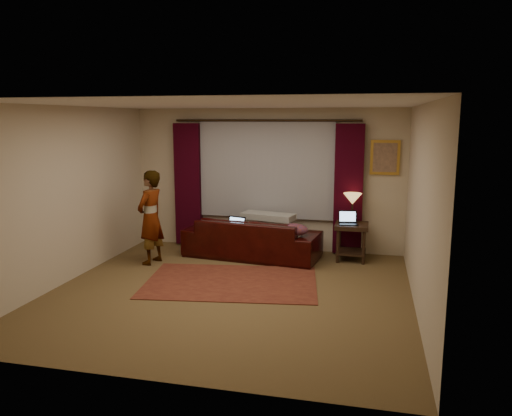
{
  "coord_description": "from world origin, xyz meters",
  "views": [
    {
      "loc": [
        1.88,
        -6.46,
        2.41
      ],
      "look_at": [
        0.1,
        1.2,
        1.0
      ],
      "focal_mm": 35.0,
      "sensor_mm": 36.0,
      "label": 1
    }
  ],
  "objects_px": {
    "sofa": "(252,231)",
    "laptop_table": "(348,218)",
    "end_table": "(351,242)",
    "person": "(151,217)",
    "laptop_sofa": "(233,225)",
    "tiffany_lamp": "(352,208)"
  },
  "relations": [
    {
      "from": "sofa",
      "to": "person",
      "type": "bearing_deg",
      "value": 33.11
    },
    {
      "from": "laptop_sofa",
      "to": "person",
      "type": "relative_size",
      "value": 0.23
    },
    {
      "from": "tiffany_lamp",
      "to": "end_table",
      "type": "bearing_deg",
      "value": -86.96
    },
    {
      "from": "end_table",
      "to": "tiffany_lamp",
      "type": "bearing_deg",
      "value": 93.04
    },
    {
      "from": "sofa",
      "to": "person",
      "type": "distance_m",
      "value": 1.76
    },
    {
      "from": "end_table",
      "to": "person",
      "type": "height_order",
      "value": "person"
    },
    {
      "from": "end_table",
      "to": "person",
      "type": "distance_m",
      "value": 3.44
    },
    {
      "from": "tiffany_lamp",
      "to": "laptop_table",
      "type": "xyz_separation_m",
      "value": [
        -0.05,
        -0.21,
        -0.14
      ]
    },
    {
      "from": "person",
      "to": "tiffany_lamp",
      "type": "bearing_deg",
      "value": 118.79
    },
    {
      "from": "sofa",
      "to": "end_table",
      "type": "relative_size",
      "value": 3.66
    },
    {
      "from": "laptop_sofa",
      "to": "laptop_table",
      "type": "bearing_deg",
      "value": 23.49
    },
    {
      "from": "end_table",
      "to": "laptop_table",
      "type": "distance_m",
      "value": 0.44
    },
    {
      "from": "end_table",
      "to": "laptop_table",
      "type": "height_order",
      "value": "laptop_table"
    },
    {
      "from": "end_table",
      "to": "person",
      "type": "bearing_deg",
      "value": -163.94
    },
    {
      "from": "laptop_sofa",
      "to": "tiffany_lamp",
      "type": "bearing_deg",
      "value": 29.21
    },
    {
      "from": "sofa",
      "to": "tiffany_lamp",
      "type": "height_order",
      "value": "tiffany_lamp"
    },
    {
      "from": "tiffany_lamp",
      "to": "laptop_table",
      "type": "distance_m",
      "value": 0.26
    },
    {
      "from": "sofa",
      "to": "person",
      "type": "xyz_separation_m",
      "value": [
        -1.56,
        -0.76,
        0.31
      ]
    },
    {
      "from": "person",
      "to": "sofa",
      "type": "bearing_deg",
      "value": 126.64
    },
    {
      "from": "end_table",
      "to": "tiffany_lamp",
      "type": "relative_size",
      "value": 1.27
    },
    {
      "from": "laptop_table",
      "to": "person",
      "type": "xyz_separation_m",
      "value": [
        -3.21,
        -0.86,
        0.03
      ]
    },
    {
      "from": "sofa",
      "to": "laptop_table",
      "type": "relative_size",
      "value": 7.0
    }
  ]
}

